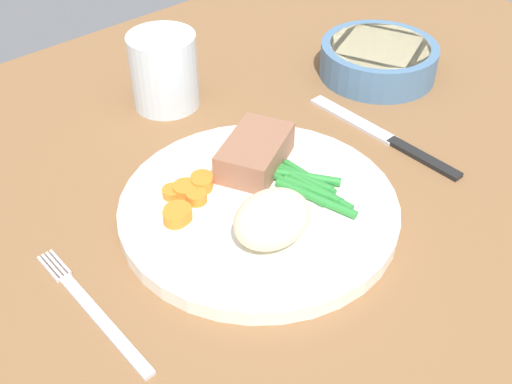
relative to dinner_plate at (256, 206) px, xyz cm
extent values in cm
cube|color=brown|center=(2.94, -0.40, -1.80)|extent=(120.00, 90.00, 2.00)
cylinder|color=white|center=(0.00, 0.00, 0.00)|extent=(26.41, 26.41, 1.60)
cube|color=#936047|center=(3.57, 4.16, 2.33)|extent=(10.16, 8.67, 3.06)
ellipsoid|color=beige|center=(-2.38, -4.75, 3.09)|extent=(7.32, 5.76, 4.59)
cylinder|color=orange|center=(-6.96, 2.81, 1.36)|extent=(2.58, 2.58, 1.12)
cylinder|color=orange|center=(-4.28, 3.60, 1.32)|extent=(1.99, 1.99, 1.03)
cylinder|color=orange|center=(-4.40, 5.13, 1.33)|extent=(2.46, 2.46, 1.07)
cylinder|color=orange|center=(-5.49, 5.73, 1.23)|extent=(1.98, 1.98, 0.86)
cylinder|color=orange|center=(-7.45, 2.57, 1.39)|extent=(2.24, 2.24, 1.18)
cylinder|color=orange|center=(-2.45, 5.10, 1.39)|extent=(2.19, 2.19, 1.18)
cylinder|color=orange|center=(-2.79, 4.66, 1.42)|extent=(1.99, 1.99, 1.24)
cylinder|color=#2D8C38|center=(5.21, -4.11, 1.18)|extent=(1.34, 6.03, 0.77)
cylinder|color=#2D8C38|center=(4.68, -2.87, 1.20)|extent=(2.34, 6.30, 0.80)
cylinder|color=#2D8C38|center=(5.06, -0.65, 1.22)|extent=(2.83, 7.58, 0.85)
cylinder|color=#2D8C38|center=(5.92, -1.18, 1.16)|extent=(0.88, 6.55, 0.71)
cylinder|color=#2D8C38|center=(5.21, -0.87, 1.24)|extent=(5.33, 7.41, 0.88)
cylinder|color=#2D8C38|center=(4.99, -2.30, 1.23)|extent=(1.52, 7.06, 0.87)
cylinder|color=#2D8C38|center=(4.05, -3.86, 1.21)|extent=(2.87, 8.42, 0.83)
cylinder|color=#2D8C38|center=(5.44, -0.81, 1.17)|extent=(2.05, 6.63, 0.74)
cylinder|color=#2D8C38|center=(3.81, -1.71, 1.17)|extent=(1.38, 6.53, 0.74)
cube|color=silver|center=(-17.88, -2.00, -0.60)|extent=(1.00, 13.00, 0.40)
cube|color=silver|center=(-18.48, 6.30, -0.60)|extent=(0.24, 3.60, 0.40)
cube|color=silver|center=(-18.08, 6.30, -0.60)|extent=(0.24, 3.60, 0.40)
cube|color=silver|center=(-17.68, 6.30, -0.60)|extent=(0.24, 3.60, 0.40)
cube|color=silver|center=(-17.28, 6.30, -0.60)|extent=(0.24, 3.60, 0.40)
cube|color=black|center=(18.90, -5.50, -0.60)|extent=(1.30, 9.00, 0.64)
cube|color=silver|center=(18.90, 4.50, -0.60)|extent=(1.70, 12.00, 0.40)
cylinder|color=silver|center=(5.13, 21.85, 3.59)|extent=(7.88, 7.88, 8.77)
cylinder|color=silver|center=(5.13, 21.85, 1.18)|extent=(7.25, 7.25, 3.96)
cylinder|color=#4C7299|center=(29.26, 9.69, 1.29)|extent=(14.67, 14.67, 4.18)
cylinder|color=beige|center=(29.26, 9.69, 2.23)|extent=(12.47, 12.47, 2.30)
camera|label=1|loc=(-29.49, -33.29, 39.10)|focal=43.70mm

